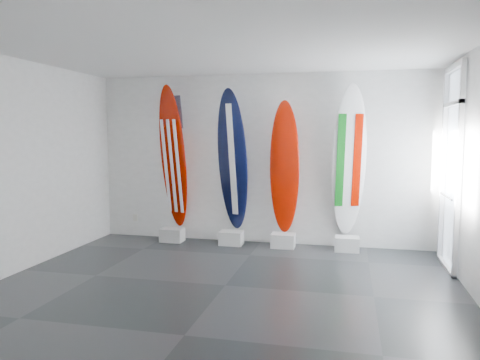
% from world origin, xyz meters
% --- Properties ---
extents(floor, '(6.00, 6.00, 0.00)m').
position_xyz_m(floor, '(0.00, 0.00, 0.00)').
color(floor, black).
rests_on(floor, ground).
extents(ceiling, '(6.00, 6.00, 0.00)m').
position_xyz_m(ceiling, '(0.00, 0.00, 3.00)').
color(ceiling, white).
rests_on(ceiling, wall_back).
extents(wall_back, '(6.00, 0.00, 6.00)m').
position_xyz_m(wall_back, '(0.00, 2.50, 1.50)').
color(wall_back, silver).
rests_on(wall_back, ground).
extents(wall_front, '(6.00, 0.00, 6.00)m').
position_xyz_m(wall_front, '(0.00, -2.50, 1.50)').
color(wall_front, silver).
rests_on(wall_front, ground).
extents(wall_left, '(0.00, 5.00, 5.00)m').
position_xyz_m(wall_left, '(-3.00, 0.00, 1.50)').
color(wall_left, silver).
rests_on(wall_left, ground).
extents(display_block_usa, '(0.40, 0.30, 0.24)m').
position_xyz_m(display_block_usa, '(-1.58, 2.18, 0.12)').
color(display_block_usa, silver).
rests_on(display_block_usa, floor).
extents(surfboard_usa, '(0.69, 0.58, 2.59)m').
position_xyz_m(surfboard_usa, '(-1.58, 2.28, 1.53)').
color(surfboard_usa, '#9A0F00').
rests_on(surfboard_usa, display_block_usa).
extents(display_block_navy, '(0.40, 0.30, 0.24)m').
position_xyz_m(display_block_navy, '(-0.47, 2.18, 0.12)').
color(display_block_navy, silver).
rests_on(display_block_navy, floor).
extents(surfboard_navy, '(0.65, 0.54, 2.50)m').
position_xyz_m(surfboard_navy, '(-0.47, 2.28, 1.49)').
color(surfboard_navy, black).
rests_on(surfboard_navy, display_block_navy).
extents(display_block_swiss, '(0.40, 0.30, 0.24)m').
position_xyz_m(display_block_swiss, '(0.45, 2.18, 0.12)').
color(display_block_swiss, silver).
rests_on(display_block_swiss, floor).
extents(surfboard_swiss, '(0.52, 0.20, 2.28)m').
position_xyz_m(surfboard_swiss, '(0.45, 2.28, 1.38)').
color(surfboard_swiss, '#9A0F00').
rests_on(surfboard_swiss, display_block_swiss).
extents(display_block_italy, '(0.40, 0.30, 0.24)m').
position_xyz_m(display_block_italy, '(1.52, 2.18, 0.12)').
color(display_block_italy, silver).
rests_on(display_block_italy, floor).
extents(surfboard_italy, '(0.65, 0.50, 2.53)m').
position_xyz_m(surfboard_italy, '(1.52, 2.28, 1.50)').
color(surfboard_italy, white).
rests_on(surfboard_italy, display_block_italy).
extents(wall_outlet, '(0.09, 0.02, 0.13)m').
position_xyz_m(wall_outlet, '(-2.45, 2.48, 0.35)').
color(wall_outlet, silver).
rests_on(wall_outlet, wall_back).
extents(glass_door, '(0.12, 1.16, 2.85)m').
position_xyz_m(glass_door, '(2.97, 1.55, 1.43)').
color(glass_door, white).
rests_on(glass_door, floor).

